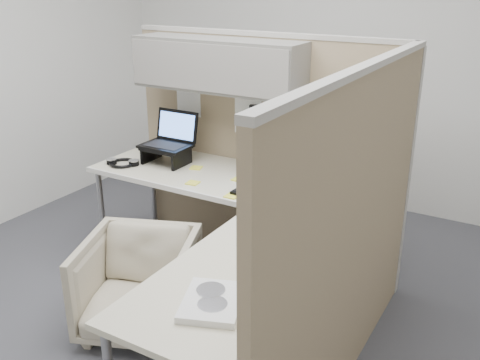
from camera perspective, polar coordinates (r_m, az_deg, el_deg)
The scene contains 20 objects.
ground at distance 3.39m, azimuth -3.70°, elevation -14.55°, with size 4.50×4.50×0.00m, color #424248.
partition_back at distance 3.69m, azimuth 0.28°, elevation 7.28°, with size 2.00×0.36×1.63m.
partition_right at distance 2.58m, azimuth 11.96°, elevation -6.06°, with size 0.07×2.03×1.63m.
desk at distance 3.08m, azimuth -0.77°, elevation -3.62°, with size 2.00×1.98×0.73m.
office_chair at distance 3.20m, azimuth -10.74°, elevation -10.49°, with size 0.62×0.58×0.64m, color #C0AF99.
monitor_left at distance 3.46m, azimuth 4.56°, elevation 4.71°, with size 0.43×0.20×0.47m.
monitor_right at distance 3.15m, azimuth 11.18°, elevation 2.74°, with size 0.36×0.31×0.47m.
laptop_station at distance 3.79m, azimuth -7.64°, elevation 3.84°, with size 0.34×0.29×0.35m.
keyboard at distance 3.17m, azimuth 3.10°, elevation -1.88°, with size 0.46×0.15×0.02m, color black.
mouse at distance 3.06m, azimuth 7.26°, elevation -2.70°, with size 0.11×0.07×0.04m, color black.
travel_mug at distance 3.33m, azimuth 6.79°, elevation 0.42°, with size 0.07×0.07×0.16m.
soda_can_green at distance 2.93m, azimuth 10.29°, elevation -3.16°, with size 0.07×0.07×0.12m, color #268C1E.
soda_can_silver at distance 3.20m, azimuth 9.85°, elevation -0.98°, with size 0.07×0.07×0.12m, color silver.
sticky_note_b at distance 3.20m, azimuth -0.89°, elevation -1.72°, with size 0.08×0.08×0.01m, color yellow.
sticky_note_a at distance 3.42m, azimuth -5.07°, elevation -0.31°, with size 0.08×0.08×0.01m, color yellow.
sticky_note_d at distance 3.46m, azimuth -0.16°, elevation 0.07°, with size 0.08×0.08×0.01m, color yellow.
sticky_note_c at distance 3.69m, azimuth -4.70°, elevation 1.31°, with size 0.08×0.08×0.01m, color yellow.
headphones at distance 3.83m, azimuth -12.39°, elevation 1.81°, with size 0.24×0.24×0.03m.
paper_stack at distance 2.20m, azimuth -2.96°, elevation -12.84°, with size 0.32×0.36×0.03m.
desk_clock at distance 2.47m, azimuth 3.38°, elevation -8.01°, with size 0.09×0.09×0.09m.
Camera 1 is at (1.57, -2.27, 1.97)m, focal length 40.00 mm.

